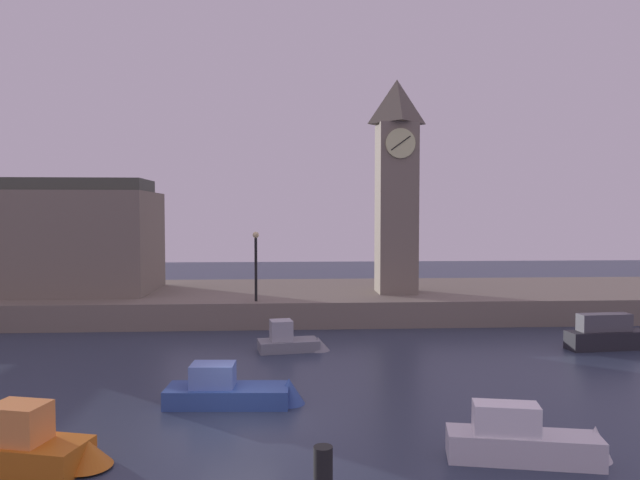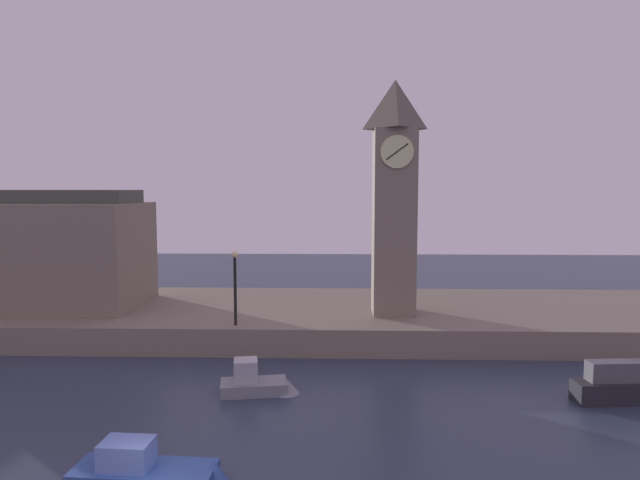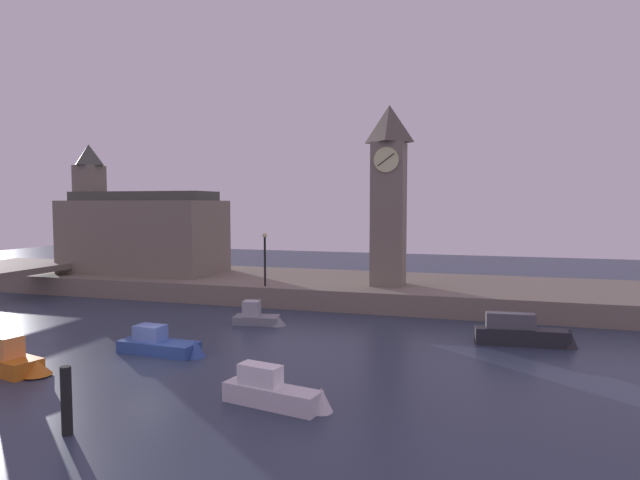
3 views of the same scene
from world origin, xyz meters
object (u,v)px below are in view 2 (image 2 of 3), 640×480
Objects in this scene: clock_tower at (394,194)px; parliament_hall at (23,248)px; boat_barge_dark at (638,387)px; streetlamp at (235,279)px; boat_cruiser_grey at (261,383)px; boat_tour_blue at (160,473)px.

clock_tower reaches higher than parliament_hall.
parliament_hall is 2.58× the size of boat_barge_dark.
clock_tower is at bearing 133.69° from boat_barge_dark.
streetlamp reaches higher than boat_barge_dark.
streetlamp is at bearing 110.19° from boat_cruiser_grey.
parliament_hall is at bearing 176.28° from clock_tower.
parliament_hall reaches higher than streetlamp.
boat_cruiser_grey reaches higher than boat_tour_blue.
parliament_hall is 2.81× the size of boat_tour_blue.
clock_tower is 15.25m from boat_barge_dark.
boat_barge_dark is (17.72, -6.31, -3.33)m from streetlamp.
boat_barge_dark reaches higher than boat_cruiser_grey.
clock_tower reaches higher than streetlamp.
boat_barge_dark is 18.87m from boat_tour_blue.
clock_tower reaches higher than boat_tour_blue.
parliament_hall is 3.46× the size of streetlamp.
streetlamp is (14.02, -4.65, -1.15)m from parliament_hall.
parliament_hall is 14.81m from streetlamp.
parliament_hall reaches higher than boat_barge_dark.
boat_cruiser_grey is (-15.59, 0.53, -0.20)m from boat_barge_dark.
boat_cruiser_grey is at bearing 75.85° from boat_tour_blue.
boat_barge_dark is at bearing 21.93° from boat_tour_blue.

